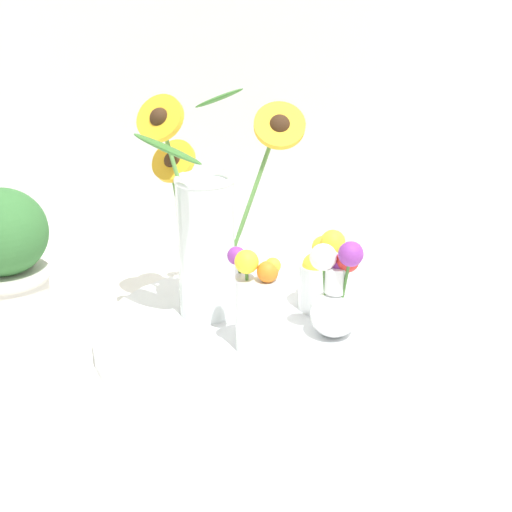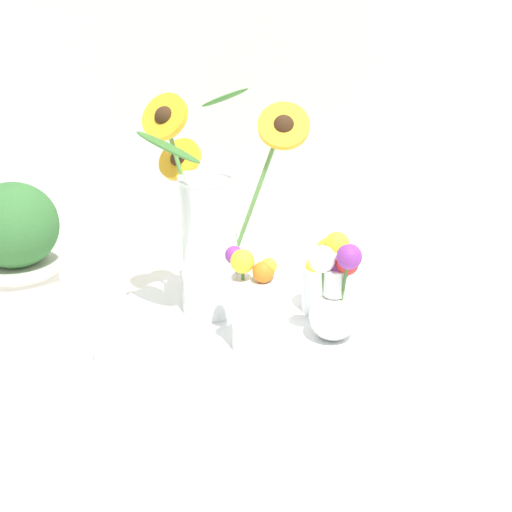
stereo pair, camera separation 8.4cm
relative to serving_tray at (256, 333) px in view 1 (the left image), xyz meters
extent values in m
plane|color=silver|center=(0.02, -0.11, -0.01)|extent=(6.00, 6.00, 0.00)
cylinder|color=silver|center=(0.00, 0.00, 0.00)|extent=(0.54, 0.54, 0.02)
cylinder|color=silver|center=(-0.10, 0.04, 0.13)|extent=(0.10, 0.10, 0.24)
torus|color=silver|center=(-0.10, 0.04, 0.25)|extent=(0.10, 0.10, 0.01)
cylinder|color=#568E42|center=(-0.13, 0.06, 0.15)|extent=(0.07, 0.05, 0.22)
cylinder|color=gold|center=(-0.16, 0.08, 0.27)|extent=(0.09, 0.06, 0.08)
sphere|color=#382314|center=(-0.16, 0.08, 0.27)|extent=(0.03, 0.03, 0.03)
cylinder|color=#568E42|center=(-0.15, 0.07, 0.16)|extent=(0.06, 0.06, 0.21)
cylinder|color=gold|center=(-0.18, 0.10, 0.27)|extent=(0.07, 0.05, 0.06)
sphere|color=#382314|center=(-0.18, 0.10, 0.27)|extent=(0.03, 0.03, 0.03)
cylinder|color=#568E42|center=(-0.13, 0.03, 0.21)|extent=(0.08, 0.02, 0.26)
cylinder|color=gold|center=(-0.17, 0.03, 0.35)|extent=(0.10, 0.06, 0.09)
sphere|color=#382314|center=(-0.17, 0.03, 0.35)|extent=(0.03, 0.03, 0.03)
cylinder|color=#568E42|center=(-0.03, 0.06, 0.20)|extent=(0.09, 0.06, 0.26)
cylinder|color=gold|center=(0.01, 0.09, 0.34)|extent=(0.10, 0.07, 0.09)
sphere|color=#382314|center=(0.01, 0.09, 0.34)|extent=(0.04, 0.04, 0.04)
ellipsoid|color=#38702D|center=(-0.13, -0.04, 0.32)|extent=(0.14, 0.11, 0.06)
ellipsoid|color=#38702D|center=(-0.09, 0.10, 0.37)|extent=(0.10, 0.06, 0.04)
cylinder|color=white|center=(0.02, -0.07, 0.07)|extent=(0.07, 0.07, 0.12)
cylinder|color=#427533|center=(0.01, -0.08, 0.10)|extent=(0.01, 0.01, 0.13)
sphere|color=yellow|center=(0.01, -0.08, 0.17)|extent=(0.04, 0.04, 0.04)
cylinder|color=#427533|center=(0.03, -0.06, 0.09)|extent=(0.02, 0.02, 0.10)
sphere|color=white|center=(0.04, -0.05, 0.14)|extent=(0.02, 0.02, 0.02)
cylinder|color=#427533|center=(0.03, -0.06, 0.10)|extent=(0.02, 0.03, 0.09)
sphere|color=orange|center=(0.04, -0.08, 0.15)|extent=(0.03, 0.03, 0.03)
cylinder|color=#427533|center=(0.03, -0.07, 0.11)|extent=(0.03, 0.01, 0.10)
sphere|color=yellow|center=(0.04, -0.07, 0.16)|extent=(0.03, 0.03, 0.03)
cylinder|color=#427533|center=(0.00, -0.06, 0.10)|extent=(0.03, 0.03, 0.12)
sphere|color=purple|center=(-0.02, -0.05, 0.16)|extent=(0.03, 0.03, 0.03)
sphere|color=white|center=(0.13, 0.01, 0.05)|extent=(0.08, 0.08, 0.08)
cylinder|color=white|center=(0.13, 0.01, 0.11)|extent=(0.04, 0.04, 0.04)
cylinder|color=#427533|center=(0.14, 0.00, 0.09)|extent=(0.02, 0.02, 0.11)
sphere|color=red|center=(0.15, 0.01, 0.14)|extent=(0.04, 0.04, 0.04)
cylinder|color=#427533|center=(0.15, 0.00, 0.10)|extent=(0.02, 0.02, 0.12)
sphere|color=purple|center=(0.15, -0.01, 0.16)|extent=(0.04, 0.04, 0.04)
cylinder|color=#427533|center=(0.11, 0.00, 0.09)|extent=(0.02, 0.01, 0.11)
sphere|color=white|center=(0.11, 0.00, 0.15)|extent=(0.04, 0.04, 0.04)
cylinder|color=#427533|center=(0.14, 0.01, 0.08)|extent=(0.01, 0.02, 0.10)
sphere|color=purple|center=(0.13, 0.02, 0.13)|extent=(0.04, 0.04, 0.04)
cylinder|color=white|center=(0.09, 0.10, 0.05)|extent=(0.08, 0.08, 0.09)
cylinder|color=#568E42|center=(0.09, 0.09, 0.07)|extent=(0.01, 0.02, 0.09)
sphere|color=yellow|center=(0.09, 0.09, 0.12)|extent=(0.03, 0.03, 0.03)
cylinder|color=#568E42|center=(0.10, 0.10, 0.08)|extent=(0.02, 0.01, 0.08)
sphere|color=white|center=(0.11, 0.10, 0.12)|extent=(0.03, 0.03, 0.03)
cylinder|color=#568E42|center=(0.08, 0.10, 0.06)|extent=(0.01, 0.02, 0.07)
sphere|color=yellow|center=(0.08, 0.09, 0.10)|extent=(0.04, 0.04, 0.04)
cylinder|color=#568E42|center=(0.10, 0.10, 0.08)|extent=(0.02, 0.01, 0.11)
sphere|color=yellow|center=(0.11, 0.11, 0.14)|extent=(0.04, 0.04, 0.04)
cylinder|color=#568E42|center=(0.10, 0.12, 0.08)|extent=(0.02, 0.02, 0.08)
sphere|color=yellow|center=(0.09, 0.13, 0.12)|extent=(0.04, 0.04, 0.04)
cylinder|color=beige|center=(-0.46, 0.00, 0.03)|extent=(0.14, 0.14, 0.08)
torus|color=beige|center=(-0.46, 0.00, 0.06)|extent=(0.15, 0.15, 0.02)
ellipsoid|color=#336B33|center=(-0.46, 0.00, 0.14)|extent=(0.16, 0.16, 0.16)
camera|label=1|loc=(0.26, -1.03, 0.58)|focal=50.00mm
camera|label=2|loc=(0.34, -1.01, 0.58)|focal=50.00mm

